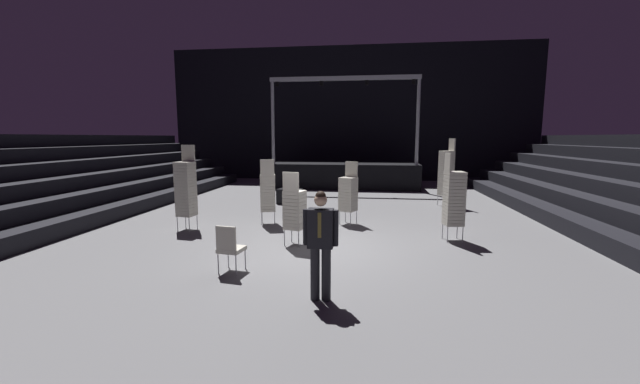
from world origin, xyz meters
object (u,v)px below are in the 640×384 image
object	(u,v)px
chair_stack_mid_left	(446,173)
equipment_road_case	(290,196)
chair_stack_front_left	(348,193)
chair_stack_rear_left	(186,188)
chair_stack_front_right	(268,192)
chair_stack_mid_centre	(454,197)
loose_chair_near_man	(230,246)
chair_stack_mid_right	(295,209)
stage_riser	(344,174)
man_with_tie	(321,239)

from	to	relation	value
chair_stack_mid_left	equipment_road_case	size ratio (longest dim) A/B	2.84
chair_stack_front_left	equipment_road_case	distance (m)	4.16
chair_stack_mid_left	chair_stack_rear_left	xyz separation A→B (m)	(-7.98, -4.87, -0.08)
chair_stack_front_right	equipment_road_case	world-z (taller)	chair_stack_front_right
chair_stack_rear_left	equipment_road_case	bearing A→B (deg)	-105.16
chair_stack_mid_centre	chair_stack_rear_left	bearing A→B (deg)	-99.96
chair_stack_front_left	loose_chair_near_man	size ratio (longest dim) A/B	1.99
chair_stack_mid_centre	chair_stack_mid_right	bearing A→B (deg)	-85.04
stage_riser	chair_stack_front_left	distance (m)	8.59
man_with_tie	chair_stack_rear_left	xyz separation A→B (m)	(-4.36, 4.23, 0.18)
man_with_tie	chair_stack_mid_centre	size ratio (longest dim) A/B	0.80
chair_stack_mid_right	chair_stack_mid_centre	xyz separation A→B (m)	(3.89, 0.91, 0.21)
chair_stack_mid_right	chair_stack_rear_left	xyz separation A→B (m)	(-3.32, 1.13, 0.29)
chair_stack_front_left	chair_stack_rear_left	distance (m)	4.68
chair_stack_front_right	loose_chair_near_man	distance (m)	4.24
stage_riser	loose_chair_near_man	bearing A→B (deg)	-95.85
chair_stack_mid_centre	chair_stack_rear_left	world-z (taller)	chair_stack_rear_left
chair_stack_front_right	loose_chair_near_man	bearing A→B (deg)	-99.52
chair_stack_front_left	chair_stack_rear_left	bearing A→B (deg)	41.82
man_with_tie	equipment_road_case	xyz separation A→B (m)	(-2.37, 8.83, -0.72)
chair_stack_front_right	chair_stack_mid_left	world-z (taller)	chair_stack_mid_left
stage_riser	chair_stack_front_left	bearing A→B (deg)	-85.43
chair_stack_mid_left	equipment_road_case	distance (m)	6.07
stage_riser	chair_stack_rear_left	xyz separation A→B (m)	(-3.80, -9.88, 0.48)
stage_riser	chair_stack_front_left	xyz separation A→B (m)	(0.68, -8.56, 0.23)
chair_stack_front_right	chair_stack_mid_centre	xyz separation A→B (m)	(5.13, -1.22, 0.13)
chair_stack_front_right	chair_stack_mid_left	distance (m)	7.05
man_with_tie	chair_stack_front_left	size ratio (longest dim) A/B	0.95
chair_stack_front_right	chair_stack_mid_centre	size ratio (longest dim) A/B	0.89
stage_riser	man_with_tie	size ratio (longest dim) A/B	4.26
chair_stack_front_right	loose_chair_near_man	xyz separation A→B (m)	(0.37, -4.20, -0.45)
chair_stack_rear_left	equipment_road_case	size ratio (longest dim) A/B	2.66
man_with_tie	chair_stack_mid_centre	world-z (taller)	chair_stack_mid_centre
man_with_tie	chair_stack_mid_right	size ratio (longest dim) A/B	0.99
stage_riser	chair_stack_mid_right	bearing A→B (deg)	-92.46
chair_stack_mid_right	equipment_road_case	xyz separation A→B (m)	(-1.34, 5.73, -0.61)
chair_stack_front_right	equipment_road_case	bearing A→B (deg)	76.98
chair_stack_front_right	equipment_road_case	size ratio (longest dim) A/B	2.18
stage_riser	chair_stack_mid_centre	bearing A→B (deg)	-71.32
equipment_road_case	chair_stack_mid_centre	bearing A→B (deg)	-42.70
chair_stack_mid_right	chair_stack_rear_left	distance (m)	3.52
equipment_road_case	man_with_tie	bearing A→B (deg)	-74.98
man_with_tie	chair_stack_mid_centre	bearing A→B (deg)	-124.16
stage_riser	equipment_road_case	distance (m)	5.60
chair_stack_mid_centre	loose_chair_near_man	size ratio (longest dim) A/B	2.35
chair_stack_rear_left	loose_chair_near_man	size ratio (longest dim) A/B	2.53
man_with_tie	chair_stack_rear_left	size ratio (longest dim) A/B	0.74
chair_stack_rear_left	loose_chair_near_man	bearing A→B (deg)	135.78
chair_stack_mid_centre	chair_stack_front_right	bearing A→B (deg)	-111.60
chair_stack_mid_centre	loose_chair_near_man	xyz separation A→B (m)	(-4.75, -2.97, -0.58)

